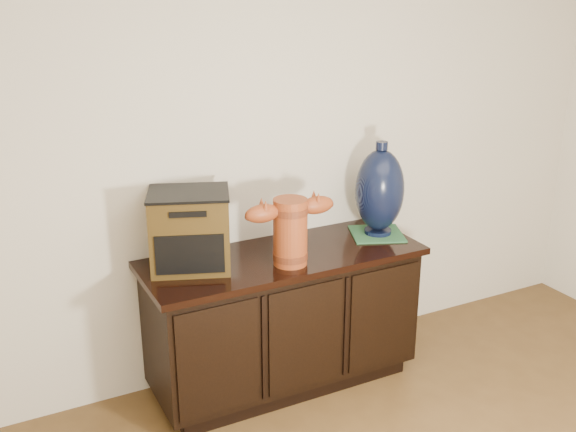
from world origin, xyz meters
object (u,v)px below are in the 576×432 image
terracotta_vessel (290,228)px  spray_can (299,227)px  tv_radio (190,230)px  lamp_base (380,191)px  sideboard (283,319)px

terracotta_vessel → spray_can: terracotta_vessel is taller
terracotta_vessel → tv_radio: 0.49m
lamp_base → spray_can: size_ratio=3.14×
tv_radio → spray_can: bearing=26.2°
sideboard → lamp_base: size_ratio=2.83×
terracotta_vessel → tv_radio: tv_radio is taller
terracotta_vessel → tv_radio: (-0.45, 0.19, 0.00)m
sideboard → lamp_base: lamp_base is taller
tv_radio → lamp_base: size_ratio=0.91×
sideboard → lamp_base: 0.86m
sideboard → tv_radio: 0.73m
terracotta_vessel → lamp_base: size_ratio=0.92×
tv_radio → lamp_base: (1.07, -0.04, 0.06)m
spray_can → terracotta_vessel: bearing=-126.5°
terracotta_vessel → spray_can: 0.33m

